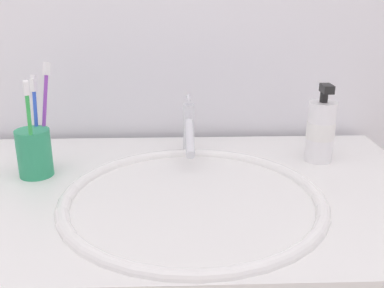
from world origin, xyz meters
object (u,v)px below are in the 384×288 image
toothbrush_cup (34,153)px  faucet (189,130)px  toothbrush_purple (45,110)px  soap_dispenser (321,130)px  toothbrush_green (30,124)px  toothbrush_white (35,116)px  toothbrush_blue (36,118)px

toothbrush_cup → faucet: bearing=18.2°
faucet → toothbrush_cup: size_ratio=1.82×
toothbrush_purple → soap_dispenser: 0.55m
faucet → toothbrush_green: size_ratio=0.88×
toothbrush_cup → toothbrush_green: 0.07m
toothbrush_green → soap_dispenser: toothbrush_green is taller
toothbrush_cup → toothbrush_purple: 0.08m
faucet → toothbrush_white: size_ratio=0.92×
toothbrush_purple → toothbrush_white: size_ratio=1.14×
toothbrush_green → toothbrush_blue: 0.06m
toothbrush_green → toothbrush_blue: toothbrush_green is taller
toothbrush_cup → toothbrush_blue: size_ratio=0.52×
toothbrush_purple → toothbrush_blue: toothbrush_purple is taller
faucet → toothbrush_purple: (-0.28, -0.07, 0.06)m
faucet → soap_dispenser: 0.27m
faucet → toothbrush_purple: 0.29m
toothbrush_cup → toothbrush_white: (-0.00, 0.04, 0.06)m
toothbrush_cup → toothbrush_white: size_ratio=0.51×
toothbrush_purple → toothbrush_white: 0.03m
toothbrush_white → soap_dispenser: 0.57m
faucet → toothbrush_blue: (-0.29, -0.07, 0.05)m
faucet → toothbrush_blue: 0.31m
toothbrush_purple → toothbrush_cup: bearing=-121.6°
faucet → toothbrush_blue: toothbrush_blue is taller
toothbrush_white → toothbrush_purple: bearing=-19.2°
toothbrush_green → toothbrush_purple: (0.01, 0.06, 0.01)m
toothbrush_white → soap_dispenser: toothbrush_white is taller
toothbrush_green → toothbrush_purple: size_ratio=0.91×
toothbrush_cup → toothbrush_blue: (0.00, 0.03, 0.06)m
toothbrush_cup → toothbrush_purple: (0.02, 0.03, 0.07)m
toothbrush_cup → toothbrush_blue: 0.07m
faucet → toothbrush_cup: bearing=-161.8°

